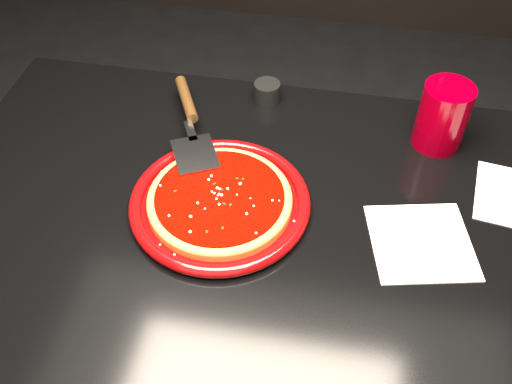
{
  "coord_description": "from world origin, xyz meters",
  "views": [
    {
      "loc": [
        0.13,
        -0.64,
        1.52
      ],
      "look_at": [
        0.0,
        0.05,
        0.77
      ],
      "focal_mm": 40.0,
      "sensor_mm": 36.0,
      "label": 1
    }
  ],
  "objects_px": {
    "plate": "(220,203)",
    "ramekin": "(267,92)",
    "pizza_server": "(191,123)",
    "cup": "(443,116)",
    "table": "(252,327)"
  },
  "relations": [
    {
      "from": "plate",
      "to": "ramekin",
      "type": "bearing_deg",
      "value": 84.85
    },
    {
      "from": "pizza_server",
      "to": "cup",
      "type": "height_order",
      "value": "cup"
    },
    {
      "from": "pizza_server",
      "to": "ramekin",
      "type": "xyz_separation_m",
      "value": [
        0.13,
        0.15,
        -0.02
      ]
    },
    {
      "from": "plate",
      "to": "cup",
      "type": "distance_m",
      "value": 0.46
    },
    {
      "from": "plate",
      "to": "pizza_server",
      "type": "relative_size",
      "value": 0.98
    },
    {
      "from": "table",
      "to": "pizza_server",
      "type": "xyz_separation_m",
      "value": [
        -0.16,
        0.19,
        0.42
      ]
    },
    {
      "from": "plate",
      "to": "cup",
      "type": "height_order",
      "value": "cup"
    },
    {
      "from": "table",
      "to": "pizza_server",
      "type": "bearing_deg",
      "value": 129.77
    },
    {
      "from": "plate",
      "to": "ramekin",
      "type": "height_order",
      "value": "ramekin"
    },
    {
      "from": "pizza_server",
      "to": "table",
      "type": "bearing_deg",
      "value": -76.68
    },
    {
      "from": "ramekin",
      "to": "pizza_server",
      "type": "bearing_deg",
      "value": -129.68
    },
    {
      "from": "plate",
      "to": "pizza_server",
      "type": "xyz_separation_m",
      "value": [
        -0.1,
        0.17,
        0.03
      ]
    },
    {
      "from": "pizza_server",
      "to": "cup",
      "type": "relative_size",
      "value": 2.47
    },
    {
      "from": "cup",
      "to": "ramekin",
      "type": "relative_size",
      "value": 2.38
    },
    {
      "from": "table",
      "to": "cup",
      "type": "xyz_separation_m",
      "value": [
        0.33,
        0.27,
        0.44
      ]
    }
  ]
}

